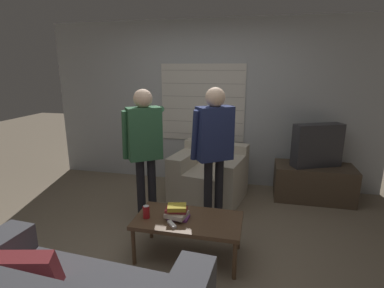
% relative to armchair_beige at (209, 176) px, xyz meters
% --- Properties ---
extents(ground_plane, '(16.00, 16.00, 0.00)m').
position_rel_armchair_beige_xyz_m(ground_plane, '(-0.13, -1.39, -0.32)').
color(ground_plane, '#7F705B').
extents(wall_back, '(5.20, 0.08, 2.55)m').
position_rel_armchair_beige_xyz_m(wall_back, '(-0.14, 0.64, 0.95)').
color(wall_back, '#ADB2B7').
rests_on(wall_back, ground_plane).
extents(armchair_beige, '(1.10, 0.99, 0.77)m').
position_rel_armchair_beige_xyz_m(armchair_beige, '(0.00, 0.00, 0.00)').
color(armchair_beige, beige).
rests_on(armchair_beige, ground_plane).
extents(coffee_table, '(1.04, 0.55, 0.42)m').
position_rel_armchair_beige_xyz_m(coffee_table, '(0.03, -1.45, 0.05)').
color(coffee_table, brown).
rests_on(coffee_table, ground_plane).
extents(tv_stand, '(1.07, 0.52, 0.50)m').
position_rel_armchair_beige_xyz_m(tv_stand, '(1.46, 0.26, -0.07)').
color(tv_stand, '#4C3D2D').
rests_on(tv_stand, ground_plane).
extents(tv, '(0.70, 0.46, 0.60)m').
position_rel_armchair_beige_xyz_m(tv, '(1.46, 0.26, 0.48)').
color(tv, '#2D2D33').
rests_on(tv, tv_stand).
extents(person_left_standing, '(0.48, 0.78, 1.62)m').
position_rel_armchair_beige_xyz_m(person_left_standing, '(-0.63, -0.86, 0.70)').
color(person_left_standing, black).
rests_on(person_left_standing, ground_plane).
extents(person_right_standing, '(0.50, 0.76, 1.64)m').
position_rel_armchair_beige_xyz_m(person_right_standing, '(0.17, -0.74, 0.72)').
color(person_right_standing, black).
rests_on(person_right_standing, ground_plane).
extents(book_stack, '(0.24, 0.21, 0.14)m').
position_rel_armchair_beige_xyz_m(book_stack, '(-0.08, -1.47, 0.16)').
color(book_stack, '#75387F').
rests_on(book_stack, coffee_table).
extents(soda_can, '(0.07, 0.07, 0.13)m').
position_rel_armchair_beige_xyz_m(soda_can, '(-0.37, -1.52, 0.16)').
color(soda_can, red).
rests_on(soda_can, coffee_table).
extents(spare_remote, '(0.12, 0.12, 0.02)m').
position_rel_armchair_beige_xyz_m(spare_remote, '(-0.09, -1.61, 0.11)').
color(spare_remote, white).
rests_on(spare_remote, coffee_table).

